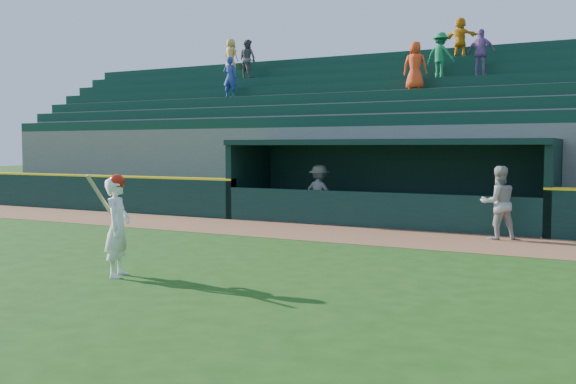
# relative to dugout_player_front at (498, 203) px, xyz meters

# --- Properties ---
(ground) EXTENTS (120.00, 120.00, 0.00)m
(ground) POSITION_rel_dugout_player_front_xyz_m (-3.55, -5.78, -0.89)
(ground) COLOR #1D4611
(ground) RESTS_ON ground
(warning_track) EXTENTS (40.00, 3.00, 0.01)m
(warning_track) POSITION_rel_dugout_player_front_xyz_m (-3.55, -0.88, -0.89)
(warning_track) COLOR brown
(warning_track) RESTS_ON ground
(field_wall_left) EXTENTS (15.50, 0.30, 1.20)m
(field_wall_left) POSITION_rel_dugout_player_front_xyz_m (-15.80, 0.77, -0.29)
(field_wall_left) COLOR black
(field_wall_left) RESTS_ON ground
(wall_stripe_left) EXTENTS (15.50, 0.32, 0.06)m
(wall_stripe_left) POSITION_rel_dugout_player_front_xyz_m (-15.80, 0.77, 0.34)
(wall_stripe_left) COLOR yellow
(wall_stripe_left) RESTS_ON field_wall_left
(dugout_player_front) EXTENTS (1.09, 1.02, 1.78)m
(dugout_player_front) POSITION_rel_dugout_player_front_xyz_m (0.00, 0.00, 0.00)
(dugout_player_front) COLOR #A5A5A0
(dugout_player_front) RESTS_ON ground
(dugout_player_inside) EXTENTS (1.15, 0.73, 1.70)m
(dugout_player_inside) POSITION_rel_dugout_player_front_xyz_m (-5.57, 1.72, -0.04)
(dugout_player_inside) COLOR gray
(dugout_player_inside) RESTS_ON ground
(dugout) EXTENTS (9.40, 2.80, 2.46)m
(dugout) POSITION_rel_dugout_player_front_xyz_m (-3.55, 2.22, 0.47)
(dugout) COLOR slate
(dugout) RESTS_ON ground
(stands) EXTENTS (34.50, 6.25, 7.53)m
(stands) POSITION_rel_dugout_player_front_xyz_m (-3.56, 6.79, 1.51)
(stands) COLOR slate
(stands) RESTS_ON ground
(batter_at_plate) EXTENTS (0.62, 0.84, 1.79)m
(batter_at_plate) POSITION_rel_dugout_player_front_xyz_m (-5.05, -7.67, 0.00)
(batter_at_plate) COLOR white
(batter_at_plate) RESTS_ON ground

